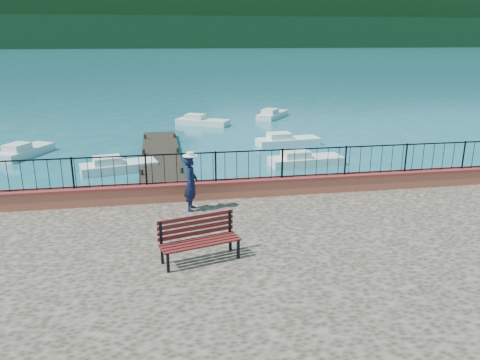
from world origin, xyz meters
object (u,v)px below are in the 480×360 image
object	(u,v)px
boat_2	(288,139)
boat_5	(273,113)
park_bench	(200,248)
boat_3	(24,149)
person	(191,183)
boat_4	(203,120)
boat_1	(306,157)
boat_0	(119,163)

from	to	relation	value
boat_2	boat_5	bearing A→B (deg)	75.60
boat_2	boat_5	size ratio (longest dim) A/B	0.99
park_bench	boat_3	distance (m)	18.55
person	boat_4	xyz separation A→B (m)	(2.38, 20.92, -1.64)
boat_5	boat_1	bearing A→B (deg)	-151.06
boat_1	boat_4	size ratio (longest dim) A/B	0.95
boat_4	boat_3	bearing A→B (deg)	-113.93
park_bench	boat_2	world-z (taller)	park_bench
boat_0	boat_4	bearing A→B (deg)	52.92
person	boat_1	world-z (taller)	person
boat_0	boat_2	xyz separation A→B (m)	(9.64, 4.15, 0.00)
boat_0	person	bearing A→B (deg)	-85.80
park_bench	boat_5	bearing A→B (deg)	57.75
boat_0	boat_2	distance (m)	10.50
boat_1	boat_3	world-z (taller)	same
boat_4	boat_5	bearing A→B (deg)	51.49
park_bench	boat_4	distance (m)	24.47
person	boat_3	distance (m)	15.65
boat_2	boat_3	distance (m)	14.97
boat_3	boat_2	bearing A→B (deg)	-63.06
park_bench	boat_1	distance (m)	13.74
person	boat_0	size ratio (longest dim) A/B	0.47
boat_2	boat_5	xyz separation A→B (m)	(1.51, 9.97, 0.00)
boat_1	boat_5	xyz separation A→B (m)	(1.86, 14.59, 0.00)
boat_5	boat_3	bearing A→B (deg)	157.48
boat_3	boat_4	xyz separation A→B (m)	(10.55, 7.68, 0.00)
boat_0	boat_1	world-z (taller)	same
person	boat_4	size ratio (longest dim) A/B	0.43
boat_1	boat_2	xyz separation A→B (m)	(0.35, 4.62, 0.00)
boat_5	person	bearing A→B (deg)	-163.43
boat_1	boat_4	world-z (taller)	same
park_bench	boat_4	xyz separation A→B (m)	(2.44, 24.32, -1.11)
boat_5	boat_4	bearing A→B (deg)	147.66
person	boat_2	distance (m)	15.00
park_bench	boat_2	distance (m)	18.06
boat_0	park_bench	bearing A→B (deg)	-90.61
boat_3	boat_5	size ratio (longest dim) A/B	0.91
boat_0	boat_3	size ratio (longest dim) A/B	1.03
park_bench	boat_3	xyz separation A→B (m)	(-8.12, 16.65, -1.11)
boat_0	boat_2	bearing A→B (deg)	10.12
boat_1	boat_5	bearing A→B (deg)	77.98
park_bench	boat_5	distance (m)	27.95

